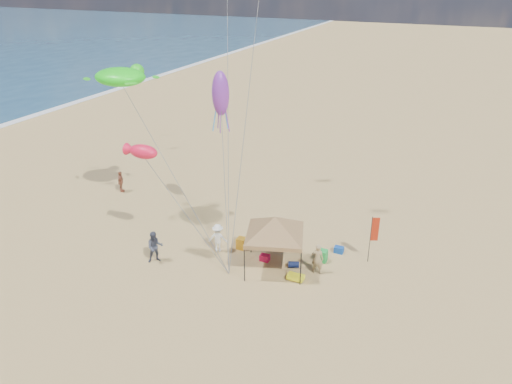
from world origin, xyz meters
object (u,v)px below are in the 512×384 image
cooler_red (265,258)px  person_near_b (155,247)px  cooler_blue (339,250)px  beach_cart (296,277)px  person_near_c (218,238)px  person_near_a (318,259)px  canopy_tent (275,219)px  chair_green (323,256)px  chair_yellow (241,243)px  feather_flag (374,232)px  person_far_a (121,182)px

cooler_red → person_near_b: person_near_b is taller
cooler_blue → beach_cart: (-1.36, -3.67, 0.01)m
person_near_c → cooler_red: bearing=167.6°
beach_cart → person_near_a: person_near_a is taller
canopy_tent → beach_cart: (1.51, -0.67, -2.86)m
canopy_tent → cooler_blue: size_ratio=10.52×
canopy_tent → person_near_a: (2.33, 0.49, -2.17)m
person_near_a → person_near_c: person_near_a is taller
chair_green → person_near_a: 1.35m
person_near_b → chair_yellow: bearing=0.2°
cooler_blue → person_near_c: size_ratio=0.31×
feather_flag → beach_cart: feather_flag is taller
feather_flag → person_near_c: feather_flag is taller
canopy_tent → cooler_red: 3.00m
chair_yellow → person_near_a: (4.88, -0.61, 0.54)m
person_near_c → chair_yellow: bearing=-159.1°
feather_flag → chair_green: bearing=-156.8°
canopy_tent → person_near_c: 4.29m
chair_green → person_near_a: person_near_a is taller
person_near_b → person_far_a: bearing=98.3°
chair_green → person_near_c: (-5.94, -1.45, 0.53)m
cooler_red → beach_cart: bearing=-25.6°
canopy_tent → feather_flag: size_ratio=1.97×
chair_yellow → person_far_a: size_ratio=0.43×
feather_flag → person_far_a: bearing=174.1°
cooler_blue → person_near_a: person_near_a is taller
canopy_tent → cooler_blue: 5.05m
feather_flag → person_near_b: size_ratio=1.53×
person_near_b → person_far_a: (-7.89, 6.95, -0.13)m
cooler_red → cooler_blue: (3.63, 2.58, 0.00)m
canopy_tent → person_near_a: size_ratio=3.19×
cooler_blue → cooler_red: bearing=-144.6°
person_near_b → person_near_a: bearing=-23.4°
chair_yellow → beach_cart: size_ratio=0.78×
chair_yellow → beach_cart: bearing=-23.4°
chair_yellow → canopy_tent: bearing=-23.2°
feather_flag → cooler_blue: bearing=174.0°
person_far_a → chair_yellow: bearing=-129.1°
canopy_tent → cooler_red: canopy_tent is taller
cooler_red → person_near_a: person_near_a is taller
canopy_tent → person_near_b: (-6.38, -2.16, -2.12)m
feather_flag → cooler_red: (-5.54, -2.38, -1.74)m
cooler_blue → person_far_a: 17.24m
cooler_blue → person_near_c: (-6.55, -2.73, 0.69)m
canopy_tent → chair_green: canopy_tent is taller
person_far_a → person_near_a: bearing=-126.1°
feather_flag → person_far_a: size_ratio=1.78×
cooler_red → person_near_a: 3.17m
beach_cart → cooler_blue: bearing=69.7°
cooler_red → person_far_a: size_ratio=0.33×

